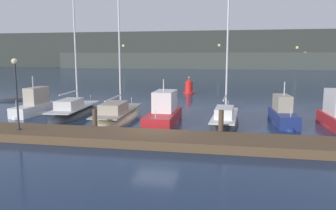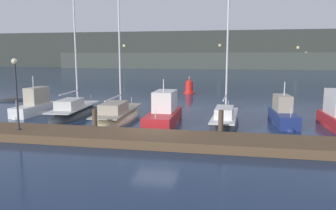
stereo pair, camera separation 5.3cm
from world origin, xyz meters
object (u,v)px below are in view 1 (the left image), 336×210
motorboat_berth_1 (34,110)px  dock_lamppost (16,82)px  sailboat_berth_3 (118,117)px  channel_buoy (189,87)px  motorboat_berth_4 (164,117)px  rowboat_adrift (11,101)px  motorboat_berth_6 (283,119)px  sailboat_berth_2 (74,113)px  sailboat_berth_5 (225,123)px

motorboat_berth_1 → dock_lamppost: dock_lamppost is taller
sailboat_berth_3 → channel_buoy: (2.99, 16.83, 0.59)m
motorboat_berth_4 → channel_buoy: bearing=91.8°
dock_lamppost → rowboat_adrift: size_ratio=1.18×
sailboat_berth_3 → rowboat_adrift: (-13.75, 6.91, -0.16)m
motorboat_berth_6 → motorboat_berth_1: bearing=179.5°
rowboat_adrift → motorboat_berth_6: bearing=-14.5°
sailboat_berth_2 → sailboat_berth_3: (3.77, -0.76, 0.02)m
sailboat_berth_5 → rowboat_adrift: (-21.38, 7.74, -0.15)m
dock_lamppost → rowboat_adrift: bearing=127.8°
motorboat_berth_4 → motorboat_berth_6: bearing=9.1°
sailboat_berth_3 → motorboat_berth_6: sailboat_berth_3 is taller
motorboat_berth_1 → sailboat_berth_2: 3.27m
channel_buoy → rowboat_adrift: (-16.74, -9.92, -0.75)m
sailboat_berth_3 → dock_lamppost: size_ratio=3.31×
motorboat_berth_4 → sailboat_berth_5: bearing=0.3°
dock_lamppost → rowboat_adrift: dock_lamppost is taller
channel_buoy → motorboat_berth_6: bearing=-62.8°
dock_lamppost → rowboat_adrift: 16.95m
sailboat_berth_5 → motorboat_berth_6: bearing=18.2°
sailboat_berth_2 → motorboat_berth_6: (15.20, -0.34, 0.20)m
sailboat_berth_2 → motorboat_berth_6: bearing=-1.3°
sailboat_berth_2 → dock_lamppost: 7.60m
sailboat_berth_3 → motorboat_berth_4: 3.66m
rowboat_adrift → sailboat_berth_5: bearing=-19.9°
sailboat_berth_5 → channel_buoy: (-4.65, 17.66, 0.60)m
sailboat_berth_2 → sailboat_berth_5: 11.51m
motorboat_berth_1 → sailboat_berth_3: bearing=-4.7°
sailboat_berth_2 → sailboat_berth_5: sailboat_berth_2 is taller
rowboat_adrift → sailboat_berth_3: bearing=-26.7°
motorboat_berth_1 → sailboat_berth_5: sailboat_berth_5 is taller
motorboat_berth_4 → rowboat_adrift: size_ratio=1.70×
sailboat_berth_2 → rowboat_adrift: sailboat_berth_2 is taller
rowboat_adrift → channel_buoy: bearing=30.6°
sailboat_berth_2 → channel_buoy: (6.75, 16.07, 0.61)m
sailboat_berth_2 → motorboat_berth_4: size_ratio=1.79×
sailboat_berth_5 → channel_buoy: 18.27m
motorboat_berth_4 → rowboat_adrift: motorboat_berth_4 is taller
channel_buoy → motorboat_berth_1: bearing=-121.6°
rowboat_adrift → motorboat_berth_4: bearing=-24.2°
sailboat_berth_5 → motorboat_berth_6: (3.80, 1.25, 0.20)m
sailboat_berth_2 → motorboat_berth_4: 7.49m
sailboat_berth_3 → channel_buoy: bearing=79.9°
sailboat_berth_5 → dock_lamppost: 12.75m
channel_buoy → motorboat_berth_4: bearing=-88.2°
sailboat_berth_5 → rowboat_adrift: 22.74m
sailboat_berth_2 → motorboat_berth_4: (7.32, -1.60, 0.25)m
motorboat_berth_6 → sailboat_berth_2: bearing=178.7°
sailboat_berth_3 → rowboat_adrift: bearing=153.3°
sailboat_berth_5 → dock_lamppost: (-11.16, -5.42, 2.94)m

